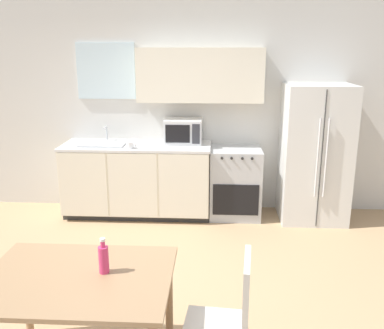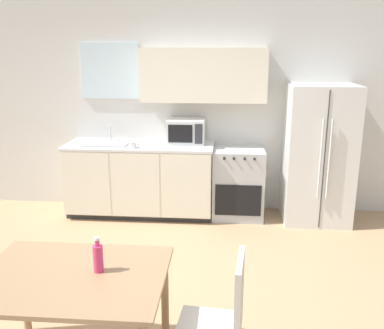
% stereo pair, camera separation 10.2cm
% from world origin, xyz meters
% --- Properties ---
extents(ground_plane, '(12.00, 12.00, 0.00)m').
position_xyz_m(ground_plane, '(0.00, 0.00, 0.00)').
color(ground_plane, tan).
extents(wall_back, '(12.00, 0.38, 2.70)m').
position_xyz_m(wall_back, '(0.04, 2.20, 1.42)').
color(wall_back, silver).
rests_on(wall_back, ground_plane).
extents(kitchen_counter, '(1.88, 0.67, 0.94)m').
position_xyz_m(kitchen_counter, '(-0.44, 1.87, 0.47)').
color(kitchen_counter, '#333333').
rests_on(kitchen_counter, ground_plane).
extents(oven_range, '(0.64, 0.61, 0.89)m').
position_xyz_m(oven_range, '(0.82, 1.90, 0.45)').
color(oven_range, '#B7BABC').
rests_on(oven_range, ground_plane).
extents(refrigerator, '(0.80, 0.72, 1.70)m').
position_xyz_m(refrigerator, '(1.80, 1.86, 0.85)').
color(refrigerator, silver).
rests_on(refrigerator, ground_plane).
extents(kitchen_sink, '(0.56, 0.43, 0.20)m').
position_xyz_m(kitchen_sink, '(-0.86, 1.88, 0.95)').
color(kitchen_sink, '#B7BABC').
rests_on(kitchen_sink, kitchen_counter).
extents(microwave, '(0.47, 0.36, 0.31)m').
position_xyz_m(microwave, '(0.15, 1.99, 1.09)').
color(microwave, silver).
rests_on(microwave, kitchen_counter).
extents(coffee_mug, '(0.13, 0.09, 0.08)m').
position_xyz_m(coffee_mug, '(-0.47, 1.65, 0.98)').
color(coffee_mug, white).
rests_on(coffee_mug, kitchen_counter).
extents(dining_table, '(1.19, 0.89, 0.74)m').
position_xyz_m(dining_table, '(-0.30, -1.00, 0.64)').
color(dining_table, '#997551').
rests_on(dining_table, ground_plane).
extents(dining_chair_side, '(0.44, 0.44, 0.93)m').
position_xyz_m(dining_chair_side, '(0.67, -1.07, 0.54)').
color(dining_chair_side, beige).
rests_on(dining_chair_side, ground_plane).
extents(drink_bottle, '(0.07, 0.07, 0.24)m').
position_xyz_m(drink_bottle, '(-0.14, -0.94, 0.83)').
color(drink_bottle, '#DB386B').
rests_on(drink_bottle, dining_table).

